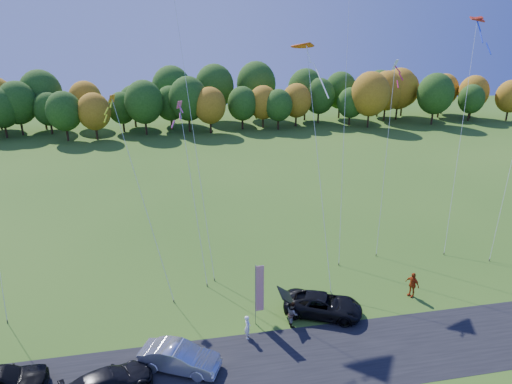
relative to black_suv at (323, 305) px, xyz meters
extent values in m
plane|color=#2C5817|center=(-3.53, -0.13, -0.74)|extent=(160.00, 160.00, 0.00)
cube|color=black|center=(-3.53, -4.13, -0.73)|extent=(90.00, 6.00, 0.01)
imported|color=black|center=(0.00, 0.00, 0.00)|extent=(5.84, 4.38, 1.47)
imported|color=silver|center=(-9.76, -3.40, 0.03)|extent=(4.92, 3.42, 1.54)
imported|color=black|center=(-13.60, -4.52, -0.05)|extent=(5.12, 3.52, 1.38)
imported|color=white|center=(-5.46, -1.44, 0.07)|extent=(0.46, 0.63, 1.61)
imported|color=gray|center=(-2.35, -0.71, 0.13)|extent=(0.67, 0.85, 1.73)
imported|color=#B93C11|center=(7.04, 0.90, 0.22)|extent=(0.91, 1.21, 1.91)
cylinder|color=#999999|center=(-4.72, -0.20, 1.50)|extent=(0.06, 0.06, 4.46)
cube|color=red|center=(-4.44, -0.18, 1.94)|extent=(0.56, 0.06, 3.35)
cube|color=navy|center=(-4.44, -0.15, 3.18)|extent=(0.56, 0.05, 0.87)
cylinder|color=#4C3F33|center=(-6.85, 5.60, -0.64)|extent=(0.08, 0.08, 0.20)
cylinder|color=#4C3F33|center=(3.41, 6.03, -0.64)|extent=(0.08, 0.08, 0.20)
cylinder|color=#4C3F33|center=(1.25, 1.73, -0.64)|extent=(0.08, 0.08, 0.20)
cone|color=#D6450D|center=(1.80, 12.22, 16.24)|extent=(2.37, 1.82, 2.60)
cylinder|color=#4C3F33|center=(12.88, 6.01, -0.64)|extent=(0.08, 0.08, 0.20)
cube|color=red|center=(18.27, 14.34, 18.07)|extent=(2.75, 0.97, 1.08)
cylinder|color=#4C3F33|center=(-10.00, 3.28, -0.64)|extent=(0.08, 0.08, 0.20)
cube|color=orange|center=(-13.54, 10.63, 12.62)|extent=(1.00, 1.00, 1.18)
cylinder|color=#4C3F33|center=(-20.96, 3.02, -0.64)|extent=(0.08, 0.08, 0.20)
cylinder|color=#4C3F33|center=(7.08, 6.90, -0.64)|extent=(0.08, 0.08, 0.20)
cube|color=white|center=(9.71, 12.23, 14.48)|extent=(1.47, 1.47, 1.75)
cylinder|color=#4C3F33|center=(-7.48, 4.92, -0.64)|extent=(0.08, 0.08, 0.20)
cube|color=#E04A82|center=(-8.61, 10.61, 12.02)|extent=(0.98, 0.98, 1.16)
cylinder|color=#4C3F33|center=(15.98, 4.30, -0.64)|extent=(0.08, 0.08, 0.20)
camera|label=1|loc=(-9.36, -24.83, 18.36)|focal=32.00mm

